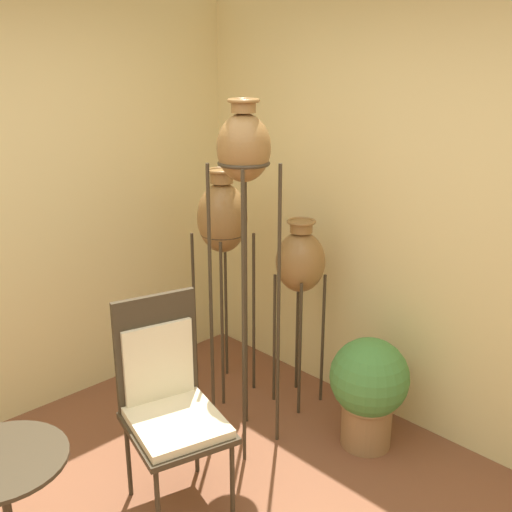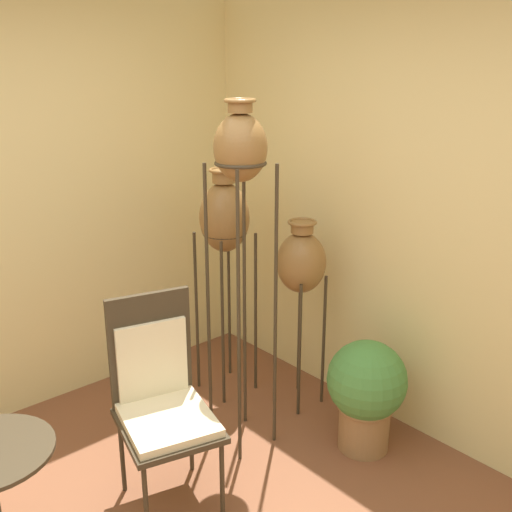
% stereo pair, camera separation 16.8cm
% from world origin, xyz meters
% --- Properties ---
extents(wall_right, '(0.06, 7.82, 2.70)m').
position_xyz_m(wall_right, '(1.94, 0.00, 1.35)').
color(wall_right, beige).
rests_on(wall_right, ground_plane).
extents(vase_stand_tall, '(0.29, 0.29, 1.98)m').
position_xyz_m(vase_stand_tall, '(1.05, 0.72, 1.67)').
color(vase_stand_tall, '#382D1E').
rests_on(vase_stand_tall, ground_plane).
extents(vase_stand_medium, '(0.32, 0.32, 1.53)m').
position_xyz_m(vase_stand_medium, '(1.35, 1.25, 1.20)').
color(vase_stand_medium, '#382D1E').
rests_on(vase_stand_medium, ground_plane).
extents(vase_stand_short, '(0.31, 0.31, 1.24)m').
position_xyz_m(vase_stand_short, '(1.60, 0.79, 0.97)').
color(vase_stand_short, '#382D1E').
rests_on(vase_stand_short, ground_plane).
extents(chair, '(0.56, 0.60, 1.08)m').
position_xyz_m(chair, '(0.44, 0.62, 0.59)').
color(chair, '#382D1E').
rests_on(chair, ground_plane).
extents(side_table, '(0.52, 0.52, 0.70)m').
position_xyz_m(side_table, '(-0.40, 0.56, 0.51)').
color(side_table, '#382D1E').
rests_on(side_table, ground_plane).
extents(potted_plant, '(0.46, 0.46, 0.67)m').
position_xyz_m(potted_plant, '(1.53, 0.19, 0.38)').
color(potted_plant, olive).
rests_on(potted_plant, ground_plane).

